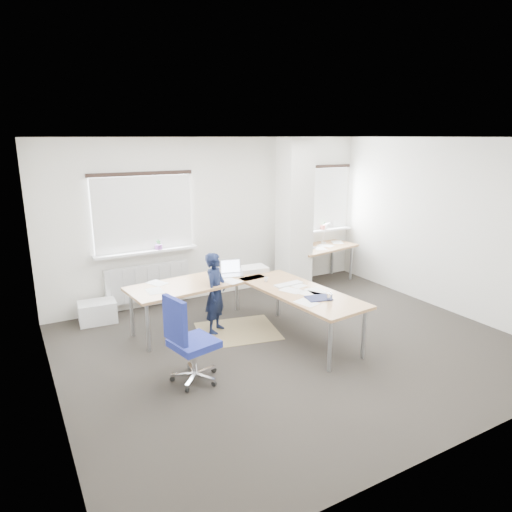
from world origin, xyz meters
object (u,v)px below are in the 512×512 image
desk_main (250,288)px  desk_side (322,249)px  person (216,293)px  task_chair (192,358)px

desk_main → desk_side: (2.38, 1.43, -0.01)m
desk_side → person: bearing=-167.9°
desk_side → task_chair: desk_side is taller
person → desk_side: bearing=-20.2°
desk_side → task_chair: bearing=-157.5°
desk_main → person: bearing=138.4°
task_chair → desk_main: bearing=22.9°
person → task_chair: bearing=-168.1°
desk_main → person: (-0.41, 0.30, -0.09)m
task_chair → person: 1.49m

